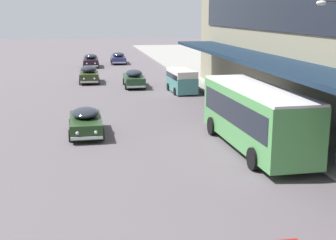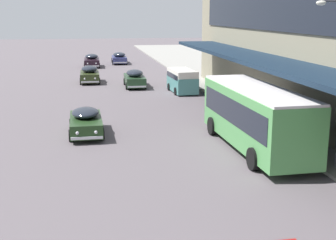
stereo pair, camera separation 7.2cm
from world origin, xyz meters
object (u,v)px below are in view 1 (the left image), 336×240
at_px(sedan_lead_mid, 86,122).
at_px(vw_van, 181,79).
at_px(sedan_oncoming_front, 118,58).
at_px(sedan_lead_near, 89,74).
at_px(sedan_trailing_near, 134,78).
at_px(transit_bus_kerbside_front, 255,114).
at_px(sedan_far_back, 91,61).

relative_size(sedan_lead_mid, vw_van, 0.97).
xyz_separation_m(sedan_oncoming_front, sedan_lead_near, (-4.08, -17.14, 0.05)).
relative_size(sedan_oncoming_front, sedan_lead_near, 1.15).
xyz_separation_m(sedan_trailing_near, vw_van, (3.69, -3.52, 0.30)).
bearing_deg(vw_van, sedan_trailing_near, 136.35).
height_order(transit_bus_kerbside_front, sedan_lead_mid, transit_bus_kerbside_front).
bearing_deg(sedan_trailing_near, sedan_oncoming_front, 89.86).
distance_m(sedan_trailing_near, vw_van, 5.11).
bearing_deg(transit_bus_kerbside_front, vw_van, 90.26).
height_order(transit_bus_kerbside_front, sedan_lead_near, transit_bus_kerbside_front).
height_order(sedan_trailing_near, sedan_lead_near, sedan_lead_near).
bearing_deg(sedan_far_back, sedan_lead_mid, -91.37).
bearing_deg(vw_van, sedan_lead_near, 137.43).
bearing_deg(sedan_lead_mid, sedan_lead_near, 88.82).
bearing_deg(sedan_trailing_near, sedan_lead_mid, -104.95).
height_order(sedan_far_back, sedan_lead_mid, sedan_far_back).
bearing_deg(sedan_lead_near, sedan_far_back, 88.35).
xyz_separation_m(sedan_far_back, sedan_trailing_near, (3.64, -17.27, -0.00)).
height_order(sedan_lead_near, vw_van, vw_van).
height_order(sedan_trailing_near, sedan_lead_mid, sedan_trailing_near).
bearing_deg(vw_van, sedan_lead_mid, -121.77).
distance_m(transit_bus_kerbside_front, sedan_trailing_near, 21.47).
bearing_deg(sedan_lead_near, transit_bus_kerbside_front, -72.47).
bearing_deg(sedan_lead_mid, sedan_oncoming_front, 83.14).
xyz_separation_m(transit_bus_kerbside_front, sedan_far_back, (-7.40, 38.38, -1.01)).
relative_size(transit_bus_kerbside_front, sedan_lead_near, 2.24).
bearing_deg(sedan_far_back, vw_van, -70.59).
relative_size(sedan_oncoming_front, sedan_trailing_near, 1.04).
relative_size(sedan_trailing_near, sedan_lead_mid, 1.06).
bearing_deg(transit_bus_kerbside_front, sedan_far_back, 100.92).
bearing_deg(sedan_oncoming_front, transit_bus_kerbside_front, -84.92).
distance_m(sedan_oncoming_front, sedan_trailing_near, 20.72).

